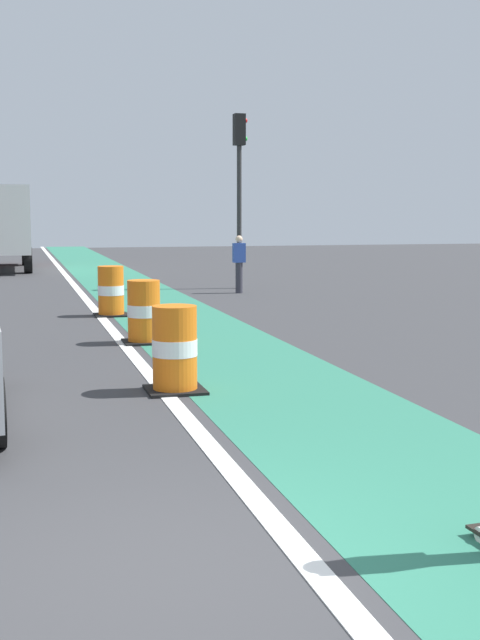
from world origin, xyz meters
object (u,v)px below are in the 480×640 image
object	(u,v)px
traffic_barrel_front	(175,350)
traffic_light_corner	(239,169)
pedestrian_crossing	(239,262)
traffic_barrel_mid	(144,312)
traffic_barrel_back	(111,292)

from	to	relation	value
traffic_barrel_front	traffic_light_corner	distance (m)	14.95
pedestrian_crossing	traffic_barrel_front	bearing A→B (deg)	-108.46
traffic_barrel_front	pedestrian_crossing	bearing A→B (deg)	71.54
traffic_barrel_front	traffic_barrel_mid	world-z (taller)	same
traffic_light_corner	pedestrian_crossing	distance (m)	3.03
traffic_barrel_mid	traffic_light_corner	world-z (taller)	traffic_light_corner
traffic_barrel_mid	traffic_light_corner	distance (m)	11.16
traffic_barrel_mid	traffic_light_corner	size ratio (longest dim) A/B	0.21
traffic_barrel_front	traffic_light_corner	xyz separation A→B (m)	(4.56, 13.92, 2.97)
traffic_barrel_mid	pedestrian_crossing	distance (m)	9.29
traffic_barrel_mid	traffic_barrel_back	size ratio (longest dim) A/B	1.00
traffic_barrel_back	traffic_light_corner	distance (m)	7.90
traffic_light_corner	traffic_barrel_front	bearing A→B (deg)	-108.15
traffic_barrel_back	pedestrian_crossing	bearing A→B (deg)	47.07
traffic_barrel_front	traffic_barrel_back	world-z (taller)	same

